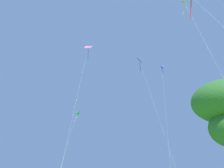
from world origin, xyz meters
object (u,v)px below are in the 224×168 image
(kite_yellow_diamond, at_px, (188,11))
(kite_pink_low, at_px, (87,53))
(kite_green_small, at_px, (77,113))
(kite_blue_delta, at_px, (162,67))
(kite_black_large, at_px, (194,1))
(kite_purple_streamer, at_px, (141,65))

(kite_yellow_diamond, relative_size, kite_pink_low, 1.07)
(kite_green_small, bearing_deg, kite_blue_delta, 5.70)
(kite_green_small, bearing_deg, kite_yellow_diamond, -53.23)
(kite_green_small, xyz_separation_m, kite_black_large, (13.41, -32.88, 1.32))
(kite_black_large, xyz_separation_m, kite_pink_low, (-10.39, 19.54, 5.70))
(kite_yellow_diamond, height_order, kite_purple_streamer, kite_yellow_diamond)
(kite_yellow_diamond, bearing_deg, kite_pink_low, 146.02)
(kite_purple_streamer, height_order, kite_blue_delta, kite_blue_delta)
(kite_green_small, relative_size, kite_blue_delta, 0.54)
(kite_pink_low, bearing_deg, kite_blue_delta, 43.41)
(kite_blue_delta, bearing_deg, kite_black_large, -99.36)
(kite_green_small, bearing_deg, kite_purple_streamer, -22.63)
(kite_black_large, height_order, kite_pink_low, kite_pink_low)
(kite_black_large, distance_m, kite_pink_low, 22.85)
(kite_yellow_diamond, distance_m, kite_purple_streamer, 17.78)
(kite_green_small, height_order, kite_blue_delta, kite_blue_delta)
(kite_yellow_diamond, distance_m, kite_blue_delta, 25.02)
(kite_black_large, distance_m, kite_blue_delta, 36.72)
(kite_purple_streamer, distance_m, kite_pink_low, 12.87)
(kite_black_large, bearing_deg, kite_pink_low, 118.01)
(kite_yellow_diamond, xyz_separation_m, kite_pink_low, (-14.01, 9.45, -1.19))
(kite_purple_streamer, distance_m, kite_blue_delta, 10.03)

